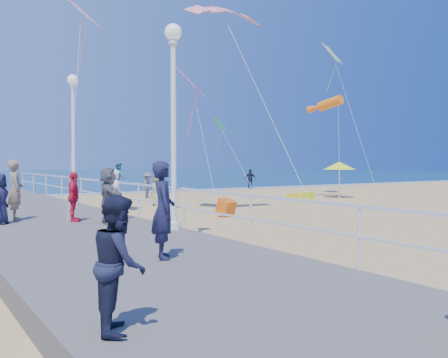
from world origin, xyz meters
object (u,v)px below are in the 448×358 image
beach_umbrella (339,166)px  spectator_0 (163,210)px  beach_chair_left (293,197)px  woman_holding_toddler (116,195)px  spectator_7 (119,263)px  lamp_post_far (73,125)px  spectator_6 (15,190)px  beach_walker_c (157,190)px  beach_chair_right (308,195)px  lamp_post_mid (173,104)px  spectator_4 (0,199)px  toddler_held (119,177)px  spectator_5 (108,196)px  box_kite (226,209)px  beach_walker_b (250,179)px  beach_walker_a (148,185)px  spectator_3 (74,197)px

beach_umbrella → spectator_0: bearing=-144.2°
beach_chair_left → woman_holding_toddler: bearing=-151.9°
spectator_7 → beach_umbrella: bearing=-28.9°
lamp_post_far → spectator_6: 6.01m
spectator_0 → beach_walker_c: 15.37m
beach_chair_right → beach_walker_c: bearing=175.2°
lamp_post_mid → spectator_4: 5.72m
beach_umbrella → toddler_held: bearing=-157.5°
toddler_held → beach_chair_left: size_ratio=1.63×
toddler_held → spectator_0: bearing=-176.1°
lamp_post_far → spectator_7: bearing=-104.5°
spectator_5 → beach_walker_c: spectator_5 is taller
beach_walker_c → box_kite: (0.20, -5.87, -0.48)m
toddler_held → spectator_7: bearing=176.6°
spectator_7 → beach_umbrella: beach_umbrella is taller
beach_walker_b → beach_walker_c: (-12.44, -9.42, 0.02)m
spectator_7 → beach_chair_left: (16.14, 15.93, -0.92)m
lamp_post_far → beach_umbrella: (15.69, 0.36, -1.75)m
lamp_post_far → beach_walker_a: size_ratio=3.53×
lamp_post_mid → beach_umbrella: lamp_post_mid is taller
woman_holding_toddler → beach_walker_b: 24.79m
box_kite → spectator_7: bearing=-141.6°
toddler_held → lamp_post_far: bearing=13.4°
spectator_5 → beach_walker_c: size_ratio=1.03×
beach_umbrella → beach_chair_right: 2.68m
spectator_0 → lamp_post_far: bearing=10.1°
spectator_0 → spectator_4: spectator_0 is taller
lamp_post_mid → beach_chair_right: bearing=35.7°
spectator_0 → beach_walker_a: size_ratio=1.18×
beach_umbrella → lamp_post_far: bearing=-178.7°
toddler_held → beach_umbrella: (16.16, 6.70, 0.21)m
spectator_7 → woman_holding_toddler: bearing=1.6°
lamp_post_far → box_kite: (4.70, -4.29, -3.36)m
lamp_post_mid → beach_walker_b: size_ratio=3.47×
spectator_0 → beach_walker_c: size_ratio=1.14×
toddler_held → beach_chair_right: (14.14, 7.15, -1.50)m
lamp_post_mid → beach_walker_b: bearing=49.7°
spectator_6 → beach_chair_left: spectator_6 is taller
toddler_held → spectator_3: (-1.24, 0.45, -0.56)m
spectator_0 → beach_chair_right: 20.46m
lamp_post_far → box_kite: size_ratio=8.87×
beach_walker_c → beach_chair_left: beach_walker_c is taller
woman_holding_toddler → spectator_7: bearing=177.1°
spectator_3 → spectator_4: (-1.93, 0.50, -0.02)m
lamp_post_mid → beach_walker_a: (6.11, 15.25, -2.91)m
toddler_held → beach_chair_right: 15.92m
spectator_3 → beach_chair_right: spectator_3 is taller
spectator_4 → beach_walker_c: (8.14, 6.98, -0.33)m
beach_walker_a → beach_umbrella: 11.30m
lamp_post_mid → spectator_0: size_ratio=2.98×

